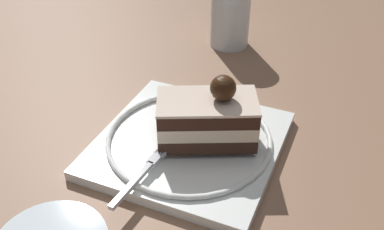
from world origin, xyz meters
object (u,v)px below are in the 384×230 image
(fork, at_px, (146,169))
(dessert_plate, at_px, (192,143))
(cake_slice, at_px, (208,118))
(drink_glass_near, at_px, (230,17))

(fork, bearing_deg, dessert_plate, -104.40)
(cake_slice, bearing_deg, drink_glass_near, -73.17)
(cake_slice, bearing_deg, fork, 65.76)
(fork, height_order, drink_glass_near, drink_glass_near)
(dessert_plate, height_order, fork, fork)
(dessert_plate, xyz_separation_m, cake_slice, (-0.02, -0.01, 0.04))
(fork, relative_size, drink_glass_near, 1.08)
(dessert_plate, bearing_deg, fork, 75.60)
(drink_glass_near, bearing_deg, dessert_plate, 103.17)
(dessert_plate, height_order, drink_glass_near, drink_glass_near)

